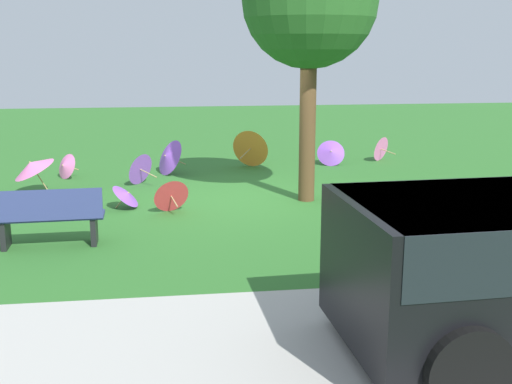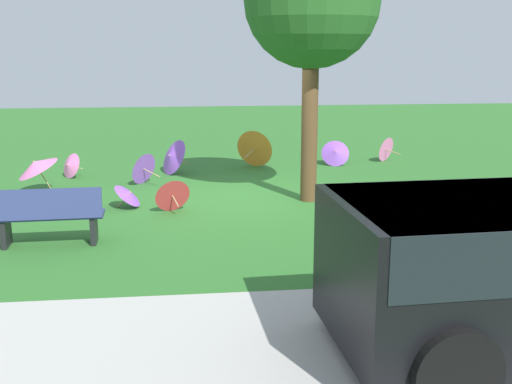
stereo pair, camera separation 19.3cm
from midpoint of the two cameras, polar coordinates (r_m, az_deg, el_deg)
name	(u,v)px [view 1 (the left image)]	position (r m, az deg, el deg)	size (l,w,h in m)	color
ground	(240,199)	(12.37, -1.93, -0.65)	(40.00, 40.00, 0.00)	#2D6B28
road_strip	(317,364)	(6.16, 4.61, -15.25)	(40.00, 3.73, 0.01)	#B2AFA8
park_bench	(48,217)	(9.84, -18.79, -2.14)	(1.62, 0.54, 0.90)	navy
shade_tree	(310,2)	(12.00, 4.40, 16.77)	(2.50, 2.50, 5.01)	brown
parasol_purple_0	(331,152)	(15.97, 6.45, 3.59)	(0.77, 0.69, 0.67)	tan
parasol_purple_1	(138,168)	(13.88, -10.98, 2.11)	(0.74, 0.74, 0.71)	tan
parasol_orange_0	(252,147)	(15.72, -0.76, 4.05)	(0.99, 1.02, 0.95)	tan
parasol_red_0	(170,195)	(11.45, -8.23, -0.24)	(0.73, 0.62, 0.64)	tan
parasol_purple_3	(127,195)	(11.85, -12.05, -0.24)	(0.61, 0.67, 0.48)	tan
parasol_pink_0	(32,166)	(13.40, -19.96, 2.21)	(1.08, 1.08, 0.86)	tan
parasol_pink_1	(379,148)	(16.82, 10.77, 3.89)	(0.65, 0.67, 0.65)	tan
parasol_pink_2	(65,166)	(14.91, -17.25, 2.27)	(0.64, 0.66, 0.59)	tan
parasol_purple_6	(168,157)	(14.85, -8.36, 3.18)	(0.86, 1.01, 0.85)	tan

